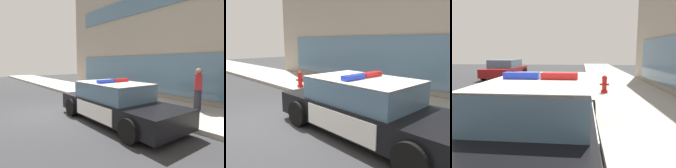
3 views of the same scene
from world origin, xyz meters
TOP-DOWN VIEW (x-y plane):
  - ground at (0.00, 0.00)m, footprint 48.00×48.00m
  - sidewalk at (0.00, 4.03)m, footprint 48.00×3.25m
  - police_cruiser at (2.39, 1.30)m, footprint 5.05×2.12m
  - fire_hydrant at (-2.92, 2.98)m, footprint 0.34×0.39m

SIDE VIEW (x-z plane):
  - ground at x=0.00m, z-range 0.00..0.00m
  - sidewalk at x=0.00m, z-range 0.00..0.15m
  - fire_hydrant at x=-2.92m, z-range 0.14..0.86m
  - police_cruiser at x=2.39m, z-range -0.07..1.43m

